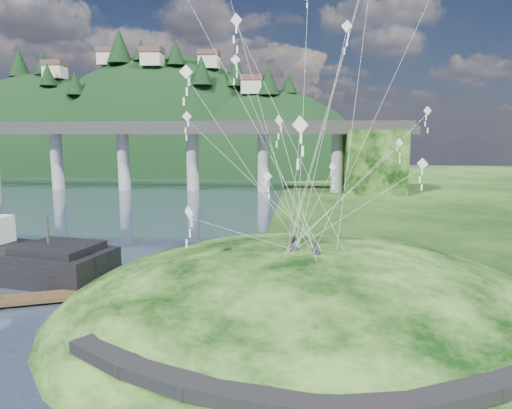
# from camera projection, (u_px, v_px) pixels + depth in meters

# --- Properties ---
(ground) EXTENTS (320.00, 320.00, 0.00)m
(ground) POSITION_uv_depth(u_px,v_px,m) (184.00, 325.00, 29.26)
(ground) COLOR black
(ground) RESTS_ON ground
(grass_hill) EXTENTS (36.00, 32.00, 13.00)m
(grass_hill) POSITION_uv_depth(u_px,v_px,m) (309.00, 339.00, 30.64)
(grass_hill) COLOR black
(grass_hill) RESTS_ON ground
(footpath) EXTENTS (22.29, 5.84, 0.83)m
(footpath) POSITION_uv_depth(u_px,v_px,m) (300.00, 383.00, 18.60)
(footpath) COLOR black
(footpath) RESTS_ON ground
(bridge) EXTENTS (160.00, 11.00, 15.00)m
(bridge) POSITION_uv_depth(u_px,v_px,m) (148.00, 146.00, 99.37)
(bridge) COLOR #2D2B2B
(bridge) RESTS_ON ground
(far_ridge) EXTENTS (153.00, 70.00, 94.50)m
(far_ridge) POSITION_uv_depth(u_px,v_px,m) (152.00, 193.00, 154.95)
(far_ridge) COLOR black
(far_ridge) RESTS_ON ground
(wooden_dock) EXTENTS (11.90, 6.32, 0.86)m
(wooden_dock) POSITION_uv_depth(u_px,v_px,m) (78.00, 294.00, 33.85)
(wooden_dock) COLOR #372816
(wooden_dock) RESTS_ON ground
(kite_flyers) EXTENTS (2.29, 1.65, 1.85)m
(kite_flyers) POSITION_uv_depth(u_px,v_px,m) (298.00, 237.00, 28.21)
(kite_flyers) COLOR #262733
(kite_flyers) RESTS_ON ground
(kite_swarm) EXTENTS (19.83, 17.38, 21.29)m
(kite_swarm) POSITION_uv_depth(u_px,v_px,m) (301.00, 70.00, 30.32)
(kite_swarm) COLOR white
(kite_swarm) RESTS_ON ground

